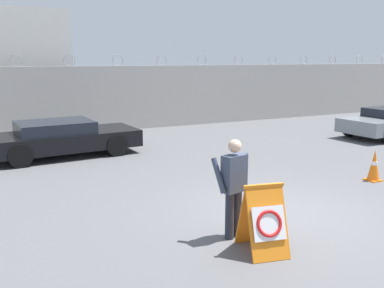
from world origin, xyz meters
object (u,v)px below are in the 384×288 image
object	(u,v)px
barricade_sign	(264,219)
parked_car_front_coupe	(61,138)
security_guard	(234,184)
traffic_cone_near	(374,166)

from	to	relation	value
barricade_sign	parked_car_front_coupe	bearing A→B (deg)	112.44
barricade_sign	security_guard	world-z (taller)	security_guard
security_guard	parked_car_front_coupe	bearing A→B (deg)	-92.24
security_guard	barricade_sign	bearing A→B (deg)	86.62
security_guard	traffic_cone_near	world-z (taller)	security_guard
security_guard	parked_car_front_coupe	size ratio (longest dim) A/B	0.36
barricade_sign	traffic_cone_near	size ratio (longest dim) A/B	1.42
parked_car_front_coupe	traffic_cone_near	bearing A→B (deg)	-48.43
parked_car_front_coupe	barricade_sign	bearing A→B (deg)	-83.25
security_guard	parked_car_front_coupe	distance (m)	7.80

